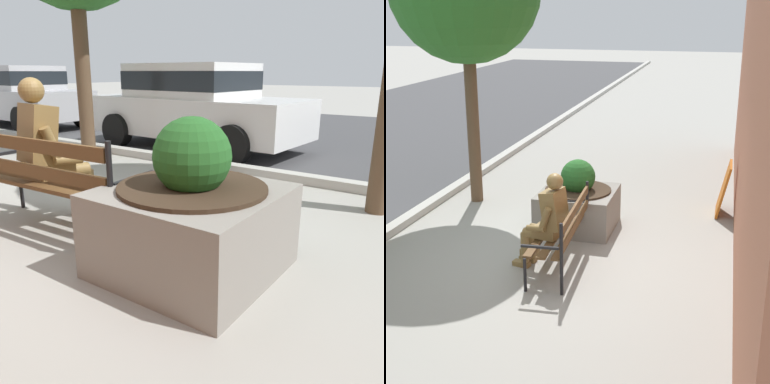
% 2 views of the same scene
% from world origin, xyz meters
% --- Properties ---
extents(ground_plane, '(80.00, 80.00, 0.00)m').
position_xyz_m(ground_plane, '(0.00, 0.00, 0.00)').
color(ground_plane, '#9E9B93').
extents(street_surface, '(60.00, 9.00, 0.01)m').
position_xyz_m(street_surface, '(0.00, 7.50, 0.00)').
color(street_surface, '#424244').
rests_on(street_surface, ground).
extents(curb_stone, '(60.00, 0.20, 0.12)m').
position_xyz_m(curb_stone, '(0.00, 2.90, 0.06)').
color(curb_stone, '#B2AFA8').
rests_on(curb_stone, ground).
extents(park_bench, '(1.83, 0.64, 0.95)m').
position_xyz_m(park_bench, '(-0.08, -0.07, 0.54)').
color(park_bench, brown).
rests_on(park_bench, ground).
extents(bronze_statue_seated, '(0.74, 0.79, 1.37)m').
position_xyz_m(bronze_statue_seated, '(-0.24, 0.14, 0.67)').
color(bronze_statue_seated, olive).
rests_on(bronze_statue_seated, ground).
extents(concrete_planter, '(1.18, 1.18, 1.13)m').
position_xyz_m(concrete_planter, '(1.34, 0.10, 0.41)').
color(concrete_planter, gray).
rests_on(concrete_planter, ground).
extents(parked_car_silver, '(4.18, 2.08, 1.56)m').
position_xyz_m(parked_car_silver, '(-7.17, 4.20, 0.84)').
color(parked_car_silver, '#B7B7BC').
rests_on(parked_car_silver, ground).
extents(parked_car_white, '(4.18, 2.08, 1.56)m').
position_xyz_m(parked_car_white, '(-1.50, 4.20, 0.84)').
color(parked_car_white, silver).
rests_on(parked_car_white, ground).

